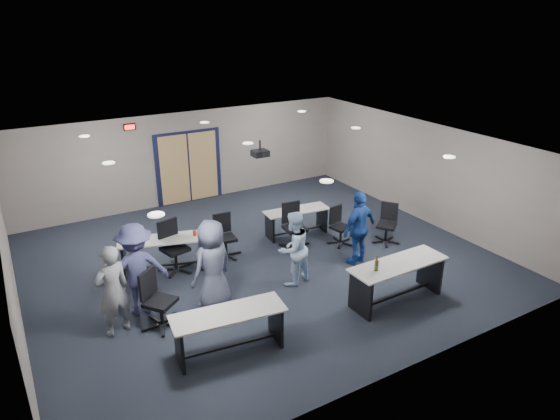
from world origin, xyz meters
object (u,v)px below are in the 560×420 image
chair_back_a (175,247)px  table_back_left (163,248)px  person_plaid (213,266)px  person_navy (359,228)px  table_back_right (296,218)px  person_lightblue (293,249)px  table_front_left (229,325)px  chair_back_d (341,226)px  chair_loose_left (160,300)px  chair_back_c (295,227)px  person_gray (113,291)px  table_front_right (397,275)px  chair_loose_right (387,224)px  person_back (136,269)px  chair_back_b (225,237)px

chair_back_a → table_back_left: bearing=125.6°
person_plaid → person_navy: bearing=162.0°
table_back_right → person_lightblue: 2.49m
person_lightblue → table_front_left: bearing=20.0°
chair_back_d → chair_loose_left: chair_loose_left is taller
chair_back_c → person_lightblue: size_ratio=0.69×
chair_back_c → person_navy: bearing=-52.9°
table_back_left → person_gray: (-1.46, -1.86, 0.34)m
chair_back_a → person_navy: 4.10m
person_gray → chair_loose_left: bearing=148.4°
table_front_left → person_gray: 2.16m
person_plaid → person_navy: person_plaid is taller
chair_loose_left → person_gray: 0.84m
chair_back_c → chair_loose_left: (-3.81, -1.53, -0.00)m
chair_back_d → person_gray: bearing=178.7°
person_gray → person_lightblue: size_ratio=1.07×
table_front_right → chair_loose_right: table_front_right is taller
table_back_right → person_navy: bearing=-73.5°
table_back_left → table_front_right: bearing=-28.0°
chair_back_a → chair_loose_left: size_ratio=1.04×
table_back_right → person_lightblue: bearing=-117.9°
table_front_right → person_back: size_ratio=1.13×
chair_back_d → chair_loose_left: bearing=-177.6°
chair_back_a → chair_back_c: size_ratio=1.04×
table_back_left → chair_back_d: chair_back_d is taller
table_front_left → chair_loose_left: bearing=127.8°
person_gray → person_back: (0.55, 0.47, 0.05)m
table_back_right → person_gray: 5.40m
table_front_left → chair_back_b: bearing=73.6°
table_front_right → person_gray: bearing=160.6°
table_front_right → chair_back_b: size_ratio=2.03×
person_lightblue → chair_back_a: bearing=-55.2°
chair_back_b → chair_loose_right: 3.97m
chair_loose_left → chair_back_a: bearing=25.9°
chair_loose_left → table_back_right: bearing=-10.6°
table_back_left → person_navy: (3.93, -1.91, 0.35)m
chair_back_a → chair_loose_left: bearing=-129.9°
table_front_right → table_back_right: table_front_right is taller
table_back_right → chair_back_d: bearing=-52.1°
person_plaid → person_navy: size_ratio=1.06×
table_front_right → chair_back_c: 3.07m
table_back_right → chair_back_a: size_ratio=1.49×
table_front_right → person_navy: 1.72m
chair_back_b → person_plaid: 2.18m
person_gray → person_lightblue: bearing=162.7°
chair_loose_left → chair_back_c: bearing=-15.8°
table_front_right → chair_loose_left: size_ratio=1.87×
table_front_left → table_back_left: table_back_left is taller
person_lightblue → chair_back_b: bearing=-81.8°
chair_back_a → person_lightblue: (1.97, -1.75, 0.23)m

